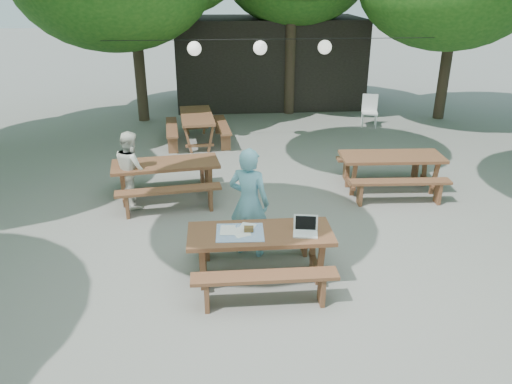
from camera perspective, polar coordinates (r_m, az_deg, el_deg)
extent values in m
plane|color=slate|center=(7.74, 6.01, -7.70)|extent=(80.00, 80.00, 0.00)
cube|color=black|center=(17.30, 1.45, 14.72)|extent=(6.00, 3.00, 2.80)
cube|color=#54311D|center=(6.89, 0.49, -4.81)|extent=(2.00, 0.80, 0.06)
cube|color=#54311D|center=(6.47, 1.01, -9.63)|extent=(1.90, 0.28, 0.05)
cube|color=#54311D|center=(7.59, 0.03, -4.31)|extent=(1.90, 0.28, 0.05)
cube|color=#54311D|center=(7.08, 0.48, -7.50)|extent=(1.70, 0.70, 0.69)
cube|color=#54311D|center=(9.62, -10.30, 3.17)|extent=(2.09, 1.06, 0.06)
cube|color=#54311D|center=(9.11, -9.96, 0.21)|extent=(1.92, 0.53, 0.05)
cube|color=#54311D|center=(10.32, -10.38, 2.96)|extent=(1.92, 0.53, 0.05)
cube|color=#54311D|center=(9.75, -10.14, 1.10)|extent=(1.78, 0.92, 0.69)
cube|color=#54311D|center=(10.22, 15.27, 3.91)|extent=(2.03, 0.89, 0.06)
cube|color=#54311D|center=(9.73, 16.18, 1.13)|extent=(1.91, 0.36, 0.05)
cube|color=#54311D|center=(10.89, 14.16, 3.71)|extent=(1.91, 0.36, 0.05)
cube|color=#54311D|center=(10.35, 15.05, 1.95)|extent=(1.73, 0.77, 0.69)
cube|color=#54311D|center=(13.00, -6.80, 8.65)|extent=(0.97, 2.06, 0.06)
cube|color=#54311D|center=(13.12, -3.89, 7.67)|extent=(0.45, 1.92, 0.05)
cube|color=#54311D|center=(13.06, -9.61, 7.32)|extent=(0.45, 1.92, 0.05)
cube|color=#54311D|center=(13.10, -6.72, 7.06)|extent=(0.85, 1.75, 0.69)
imported|color=#6DB0C8|center=(7.49, -0.80, -1.22)|extent=(0.74, 0.64, 1.72)
imported|color=white|center=(9.52, -14.01, 2.58)|extent=(0.77, 0.85, 1.43)
cube|color=white|center=(14.88, 12.84, 8.82)|extent=(0.53, 0.53, 0.04)
cube|color=white|center=(15.01, 12.89, 9.96)|extent=(0.44, 0.14, 0.48)
cube|color=white|center=(14.93, 12.77, 8.04)|extent=(0.50, 0.50, 0.38)
cube|color=white|center=(6.84, 5.66, -4.80)|extent=(0.36, 0.28, 0.02)
cube|color=white|center=(6.89, 5.70, -3.50)|extent=(0.34, 0.12, 0.23)
cube|color=black|center=(6.88, 5.70, -3.53)|extent=(0.28, 0.09, 0.19)
cube|color=#366AB9|center=(6.86, -1.85, -4.65)|extent=(0.67, 0.58, 0.01)
cube|color=white|center=(6.86, -1.81, -4.60)|extent=(0.30, 0.35, 0.00)
cube|color=white|center=(6.97, -1.08, -4.09)|extent=(0.31, 0.35, 0.00)
cube|color=white|center=(6.91, -3.25, -4.36)|extent=(0.23, 0.31, 0.00)
cube|color=brown|center=(6.86, -0.83, -4.24)|extent=(0.14, 0.10, 0.06)
cylinder|color=black|center=(12.72, 3.77, 17.05)|extent=(9.00, 0.02, 0.02)
sphere|color=white|center=(12.61, -7.07, 15.96)|extent=(0.34, 0.34, 0.34)
sphere|color=white|center=(12.66, 0.48, 16.16)|extent=(0.34, 0.34, 0.34)
sphere|color=white|center=(12.90, 7.86, 16.09)|extent=(0.34, 0.34, 0.34)
cylinder|color=#2D2319|center=(15.26, -13.38, 15.98)|extent=(0.32, 0.32, 4.38)
cylinder|color=#2D2319|center=(15.78, 3.98, 16.94)|extent=(0.32, 0.32, 4.49)
cylinder|color=#2D2319|center=(16.15, 21.11, 15.15)|extent=(0.32, 0.32, 4.20)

